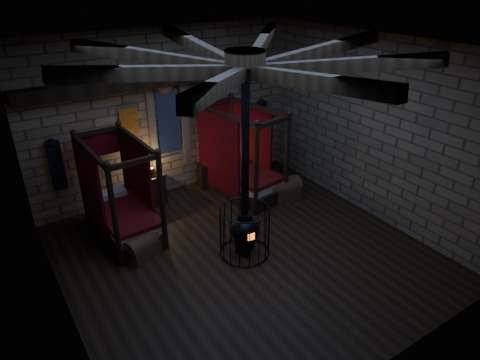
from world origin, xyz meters
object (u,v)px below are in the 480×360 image
bed_left (122,212)px  trunk_left (141,247)px  stove (245,227)px  bed_right (241,172)px  trunk_right (284,189)px

bed_left → trunk_left: size_ratio=2.65×
stove → bed_right: bearing=64.8°
bed_left → stove: size_ratio=0.54×
bed_right → trunk_left: 3.53m
bed_left → trunk_right: size_ratio=2.39×
bed_right → stove: stove is taller
stove → trunk_left: bearing=155.8°
stove → bed_left: bearing=137.5°
trunk_left → stove: stove is taller
bed_right → bed_left: bearing=175.5°
bed_left → bed_right: (3.29, 0.23, 0.02)m
bed_right → stove: size_ratio=0.58×
trunk_left → stove: bearing=-53.1°
bed_right → trunk_right: bed_right is taller
bed_right → trunk_left: size_ratio=2.82×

